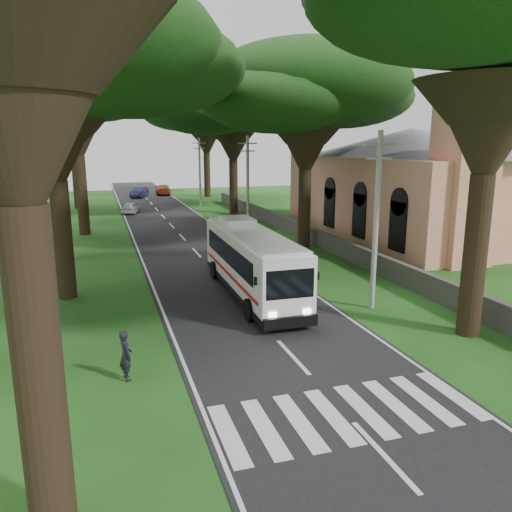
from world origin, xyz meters
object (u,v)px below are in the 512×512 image
Objects in this scene: coach_bus at (251,261)px; distant_car_a at (131,208)px; pole_near at (376,218)px; pedestrian at (126,355)px; church at (411,175)px; pole_mid at (248,184)px; pole_far at (200,171)px; distant_car_b at (139,192)px; distant_car_c at (163,190)px.

distant_car_a is (-3.80, 31.84, -1.09)m from coach_bus.
pole_near is 4.80× the size of pedestrian.
church is at bearing -64.26° from pedestrian.
pedestrian is (-11.23, -23.94, -3.35)m from pole_mid.
pole_far is 1.80× the size of distant_car_b.
church is at bearing 153.05° from distant_car_a.
distant_car_a is 39.57m from pedestrian.
distant_car_a is (-8.50, 35.53, -3.53)m from pole_near.
distant_car_c is at bearing 100.68° from pole_far.
pole_far is at bearing 83.43° from coach_bus.
distant_car_b and distant_car_c have the same top height.
coach_bus is (-17.06, -11.85, -3.17)m from church.
distant_car_b is at bearing 92.72° from coach_bus.
pedestrian is (-11.23, -3.94, -3.35)m from pole_near.
pedestrian is (-6.53, -7.63, -0.91)m from coach_bus.
distant_car_b is (-18.66, 36.17, -4.15)m from church.
coach_bus reaches higher than distant_car_b.
church reaches higher than distant_car_c.
pole_far is 36.69m from coach_bus.
pole_mid is 0.73× the size of coach_bus.
distant_car_b is (-6.30, 11.72, -3.42)m from pole_far.
pole_far is 2.21× the size of distant_car_a.
distant_car_a is at bearing -77.87° from distant_car_b.
coach_bus is 32.08m from distant_car_a.
coach_bus is at bearing 113.63° from distant_car_a.
church is 2.18× the size of coach_bus.
pole_near reaches higher than distant_car_a.
distant_car_c is (-2.69, 54.26, -3.42)m from pole_near.
pole_near is at bearing 120.27° from distant_car_a.
distant_car_c is at bearing 55.10° from distant_car_b.
pedestrian reaches higher than distant_car_a.
pole_far reaches higher than coach_bus.
pedestrian is at bearing -104.34° from pole_far.
distant_car_c reaches higher than distant_car_a.
pole_near is at bearing 97.21° from distant_car_c.
pole_near is 1.00× the size of pole_mid.
pole_mid is at bearing 160.19° from church.
pole_mid is 20.00m from pole_far.
coach_bus reaches higher than distant_car_c.
pole_near is 2.21× the size of distant_car_a.
church is 19.88m from pole_near.
pedestrian is at bearing -115.13° from pole_mid.
coach_bus is at bearing -54.37° from pedestrian.
coach_bus is 2.19× the size of distant_car_c.
pole_far is 1.59× the size of distant_car_c.
pole_near is 0.73× the size of coach_bus.
pole_near is at bearing -90.00° from pole_far.
pole_near is at bearing -37.35° from coach_bus.
pole_mid reaches higher than distant_car_b.
pole_mid is 26.65m from pedestrian.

